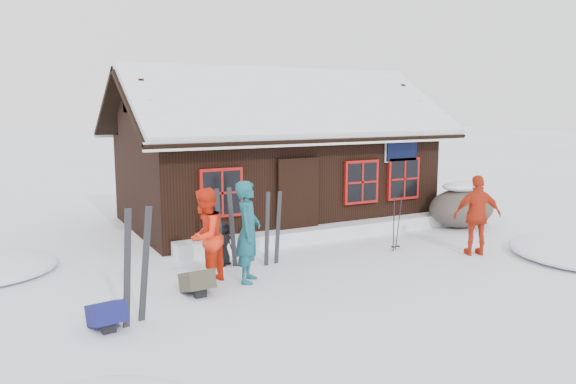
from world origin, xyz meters
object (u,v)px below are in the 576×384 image
Objects in this scene: ski_pair_left at (136,268)px; skier_crouched at (223,243)px; ski_poles at (396,224)px; backpack_olive at (197,285)px; skier_teal at (248,232)px; skier_orange_left at (205,237)px; skier_orange_right at (477,215)px; backpack_blue at (106,319)px; boulder at (461,207)px.

skier_crouched is at bearing 28.11° from ski_pair_left.
ski_poles is (3.99, -0.73, 0.14)m from skier_crouched.
backpack_olive is (1.23, 0.81, -0.71)m from ski_pair_left.
ski_poles is 2.06× the size of backpack_olive.
ski_poles is (3.99, 0.56, -0.37)m from skier_teal.
skier_orange_left is 0.98× the size of ski_pair_left.
ski_pair_left reaches higher than skier_orange_right.
skier_orange_right is (5.32, -0.62, -0.07)m from skier_teal.
skier_crouched reaches higher than backpack_olive.
skier_orange_right is at bearing -4.87° from backpack_blue.
skier_teal is 3.15m from backpack_blue.
skier_orange_right is 0.97× the size of ski_pair_left.
ski_pair_left reaches higher than backpack_blue.
skier_orange_left reaches higher than skier_crouched.
backpack_blue is at bearing -169.17° from skier_crouched.
ski_poles is at bearing 6.65° from backpack_olive.
skier_crouched is 3.35m from ski_pair_left.
skier_orange_left reaches higher than boulder.
ski_pair_left reaches higher than boulder.
skier_crouched is at bearing 33.95° from skier_teal.
skier_teal reaches higher than ski_poles.
backpack_olive is at bearing 16.22° from ski_pair_left.
skier_teal is 2.58m from ski_pair_left.
skier_teal reaches higher than ski_pair_left.
ski_pair_left is 6.55m from ski_poles.
skier_crouched is 4.06m from ski_poles.
skier_teal is 1.08× the size of skier_orange_right.
boulder is at bearing -26.35° from skier_crouched.
skier_teal is at bearing -119.42° from skier_crouched.
skier_orange_left is 0.95m from backpack_olive.
skier_orange_left reaches higher than backpack_blue.
skier_orange_left reaches higher than ski_pair_left.
skier_orange_right reaches higher than backpack_olive.
backpack_olive is at bearing -155.19° from skier_crouched.
ski_poles is 7.03m from backpack_blue.
boulder is 8.52m from backpack_olive.
skier_orange_right is at bearing -13.75° from ski_pair_left.
backpack_blue is at bearing 167.70° from ski_pair_left.
skier_teal is 7.38m from boulder.
ski_pair_left is at bearing -149.15° from backpack_olive.
skier_teal is at bearing 11.02° from backpack_olive.
backpack_olive is at bearing -170.82° from ski_poles.
ski_pair_left is at bearing -165.53° from ski_poles.
ski_pair_left is at bearing 148.49° from skier_teal.
backpack_blue is at bearing -156.11° from backpack_olive.
boulder is (1.85, 2.31, -0.33)m from skier_orange_right.
ski_poles is 5.19m from backpack_olive.
skier_crouched is (0.77, 1.07, -0.45)m from skier_orange_left.
boulder reaches higher than backpack_blue.
boulder is (7.17, 1.69, -0.40)m from skier_teal.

